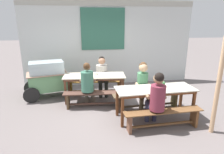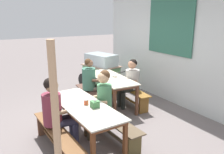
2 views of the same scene
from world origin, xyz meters
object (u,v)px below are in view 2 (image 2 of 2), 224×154
(tissue_box, at_px, (95,104))
(food_cart, at_px, (101,69))
(bench_far_back, at_px, (128,92))
(person_center_facing, at_px, (131,80))
(person_right_near_table, at_px, (101,99))
(person_near_front, at_px, (56,109))
(bench_near_back, at_px, (108,122))
(wooden_support_post, at_px, (56,126))
(dining_table_near, at_px, (84,109))
(bench_near_front, at_px, (57,138))
(condiment_jar, at_px, (86,102))
(person_left_back_turned, at_px, (91,80))
(soup_bowl, at_px, (115,76))
(dining_table_far, at_px, (110,80))
(bench_far_front, at_px, (92,98))

(tissue_box, bearing_deg, food_cart, 150.23)
(bench_far_back, distance_m, person_center_facing, 0.48)
(person_right_near_table, bearing_deg, person_near_front, -88.35)
(bench_near_back, bearing_deg, wooden_support_post, -51.77)
(food_cart, height_order, wooden_support_post, wooden_support_post)
(person_center_facing, height_order, tissue_box, person_center_facing)
(dining_table_near, height_order, bench_near_front, dining_table_near)
(bench_far_back, relative_size, condiment_jar, 18.78)
(dining_table_near, bearing_deg, person_left_back_turned, 150.02)
(condiment_jar, bearing_deg, bench_near_back, 93.88)
(food_cart, bearing_deg, bench_far_back, 0.98)
(bench_near_front, bearing_deg, soup_bowl, 124.24)
(person_right_near_table, distance_m, condiment_jar, 0.44)
(dining_table_far, height_order, wooden_support_post, wooden_support_post)
(bench_far_front, xyz_separation_m, tissue_box, (1.61, -0.72, 0.53))
(person_left_back_turned, height_order, soup_bowl, person_left_back_turned)
(person_near_front, bearing_deg, dining_table_far, 124.21)
(bench_near_back, relative_size, food_cart, 1.16)
(bench_near_front, xyz_separation_m, person_center_facing, (-1.11, 2.31, 0.42))
(dining_table_near, xyz_separation_m, person_center_facing, (-1.09, 1.79, 0.01))
(person_near_front, bearing_deg, condiment_jar, 72.96)
(bench_near_front, height_order, person_near_front, person_near_front)
(person_left_back_turned, bearing_deg, bench_far_front, -22.94)
(bench_far_front, bearing_deg, food_cart, 144.24)
(person_left_back_turned, relative_size, tissue_box, 9.08)
(person_center_facing, distance_m, soup_bowl, 0.42)
(dining_table_far, height_order, tissue_box, tissue_box)
(person_center_facing, bearing_deg, soup_bowl, -123.74)
(condiment_jar, bearing_deg, soup_bowl, 133.54)
(dining_table_far, xyz_separation_m, soup_bowl, (0.05, 0.10, 0.10))
(food_cart, relative_size, person_center_facing, 1.30)
(person_center_facing, relative_size, person_left_back_turned, 0.98)
(person_left_back_turned, bearing_deg, bench_near_back, -14.17)
(dining_table_far, distance_m, person_left_back_turned, 0.49)
(person_center_facing, bearing_deg, dining_table_far, -122.17)
(bench_near_front, height_order, person_right_near_table, person_right_near_table)
(dining_table_far, relative_size, person_left_back_turned, 1.45)
(person_left_back_turned, bearing_deg, condiment_jar, -28.49)
(wooden_support_post, bearing_deg, person_right_near_table, 133.75)
(person_right_near_table, bearing_deg, dining_table_near, -69.30)
(dining_table_far, relative_size, tissue_box, 13.18)
(dining_table_near, distance_m, wooden_support_post, 1.34)
(soup_bowl, bearing_deg, condiment_jar, -46.46)
(dining_table_near, height_order, soup_bowl, soup_bowl)
(dining_table_far, height_order, bench_near_back, dining_table_far)
(dining_table_near, bearing_deg, bench_far_front, 149.23)
(food_cart, xyz_separation_m, condiment_jar, (2.82, -1.80, 0.18))
(food_cart, distance_m, tissue_box, 3.47)
(food_cart, bearing_deg, bench_far_front, -35.76)
(person_near_front, height_order, condiment_jar, person_near_front)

